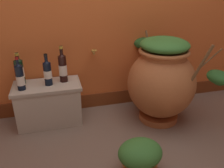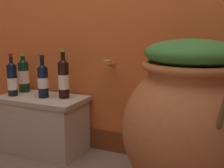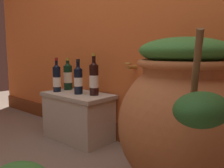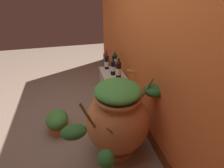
# 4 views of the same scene
# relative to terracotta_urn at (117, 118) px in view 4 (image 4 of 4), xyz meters

# --- Properties ---
(ground_plane) EXTENTS (7.00, 7.00, 0.00)m
(ground_plane) POSITION_rel_terracotta_urn_xyz_m (-0.49, -0.69, -0.44)
(ground_plane) COLOR #7A6656
(back_wall) EXTENTS (4.40, 0.33, 2.60)m
(back_wall) POSITION_rel_terracotta_urn_xyz_m (-0.49, 0.51, 0.85)
(back_wall) COLOR #D6662D
(back_wall) RESTS_ON ground_plane
(terracotta_urn) EXTENTS (0.87, 1.05, 0.84)m
(terracotta_urn) POSITION_rel_terracotta_urn_xyz_m (0.00, 0.00, 0.00)
(terracotta_urn) COLOR #B26638
(terracotta_urn) RESTS_ON ground_plane
(stone_ledge) EXTENTS (0.62, 0.35, 0.40)m
(stone_ledge) POSITION_rel_terracotta_urn_xyz_m (-1.06, 0.23, -0.22)
(stone_ledge) COLOR beige
(stone_ledge) RESTS_ON ground_plane
(wine_bottle_left) EXTENTS (0.07, 0.07, 0.30)m
(wine_bottle_left) POSITION_rel_terracotta_urn_xyz_m (-1.28, 0.17, 0.09)
(wine_bottle_left) COLOR black
(wine_bottle_left) RESTS_ON stone_ledge
(wine_bottle_middle) EXTENTS (0.08, 0.08, 0.30)m
(wine_bottle_middle) POSITION_rel_terracotta_urn_xyz_m (-1.29, 0.31, 0.10)
(wine_bottle_middle) COLOR black
(wine_bottle_middle) RESTS_ON stone_ledge
(wine_bottle_right) EXTENTS (0.07, 0.07, 0.30)m
(wine_bottle_right) POSITION_rel_terracotta_urn_xyz_m (-1.04, 0.22, 0.09)
(wine_bottle_right) COLOR black
(wine_bottle_right) RESTS_ON stone_ledge
(wine_bottle_back) EXTENTS (0.08, 0.08, 0.35)m
(wine_bottle_back) POSITION_rel_terracotta_urn_xyz_m (-0.90, 0.27, 0.11)
(wine_bottle_back) COLOR black
(wine_bottle_back) RESTS_ON stone_ledge
(potted_shrub) EXTENTS (0.32, 0.27, 0.27)m
(potted_shrub) POSITION_rel_terracotta_urn_xyz_m (-0.45, -0.64, -0.29)
(potted_shrub) COLOR #CC7F3D
(potted_shrub) RESTS_ON ground_plane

